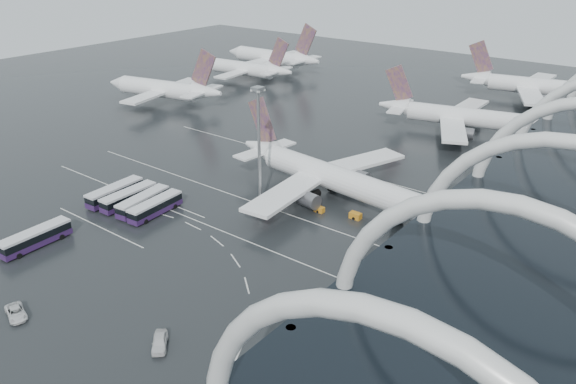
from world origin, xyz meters
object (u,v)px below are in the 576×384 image
Objects in this scene: jet_remote_far at (274,58)px; bus_row_near_c at (143,202)px; airliner_main at (328,176)px; gse_cart_belly_c at (319,209)px; airliner_gate_c at (538,87)px; jet_remote_west at (165,90)px; van_curve_a at (16,313)px; floodlight_mast at (259,135)px; bus_row_near_a at (115,192)px; airliner_gate_b at (463,117)px; van_curve_b at (160,342)px; bus_row_near_d at (155,207)px; gse_cart_belly_b at (412,208)px; bus_row_far_a at (35,238)px; gse_cart_belly_a at (355,216)px; jet_remote_mid at (248,69)px; bus_row_near_b at (129,197)px.

bus_row_near_c is (65.81, -124.97, -3.78)m from jet_remote_far.
airliner_main is 25.99× the size of gse_cart_belly_c.
airliner_gate_c is 1.17× the size of jet_remote_west.
bus_row_near_c is at bearing -143.87° from gse_cart_belly_c.
floodlight_mast reaches higher than van_curve_a.
floodlight_mast is (28.51, 16.37, 14.93)m from bus_row_near_a.
airliner_main is 1.05× the size of airliner_gate_b.
airliner_gate_c is at bearing 90.23° from airliner_main.
jet_remote_west reaches higher than van_curve_b.
jet_remote_west is (-87.75, 28.85, 0.57)m from airliner_main.
bus_row_near_d reaches higher than gse_cart_belly_b.
airliner_gate_c is 172.58m from bus_row_far_a.
gse_cart_belly_a is at bearing -64.97° from bus_row_near_c.
jet_remote_mid is 127.16m from gse_cart_belly_b.
jet_remote_west is at bearing 94.00° from jet_remote_far.
bus_row_near_c is 6.36× the size of gse_cart_belly_c.
van_curve_b is at bearing -133.51° from bus_row_near_c.
floodlight_mast reaches higher than gse_cart_belly_b.
airliner_gate_c reaches higher than gse_cart_belly_a.
jet_remote_mid is 8.47× the size of van_curve_b.
van_curve_a is 2.25× the size of gse_cart_belly_a.
bus_row_near_c is 39.17m from van_curve_a.
van_curve_b is at bearing -102.08° from airliner_gate_c.
gse_cart_belly_a is at bearing 44.99° from van_curve_b.
bus_row_near_a reaches higher than gse_cart_belly_a.
jet_remote_far is at bearing -84.71° from jet_remote_mid.
jet_remote_west is at bearing 55.13° from van_curve_a.
bus_row_near_b is at bearing -87.45° from bus_row_near_a.
jet_remote_mid is 116.53m from bus_row_near_a.
bus_row_near_a is at bearing -146.69° from gse_cart_belly_b.
airliner_gate_c is 153.11m from bus_row_near_a.
jet_remote_far is 3.58× the size of bus_row_far_a.
gse_cart_belly_c is at bearing -54.72° from bus_row_near_d.
bus_row_far_a is at bearing -126.93° from gse_cart_belly_c.
airliner_gate_c reaches higher than gse_cart_belly_b.
van_curve_b is (33.57, -27.43, -0.92)m from bus_row_near_d.
bus_row_near_d reaches higher than van_curve_b.
airliner_gate_c is at bearing -170.26° from jet_remote_far.
bus_row_near_b is at bearing 88.31° from bus_row_near_d.
bus_row_far_a is at bearing 108.90° from jet_remote_mid.
bus_row_far_a is (62.51, -147.69, -3.75)m from jet_remote_far.
bus_row_near_c is 0.52× the size of floodlight_mast.
jet_remote_west is 3.45× the size of bus_row_near_c.
airliner_gate_b is 9.70× the size of van_curve_a.
gse_cart_belly_c is at bearing -60.34° from airliner_main.
bus_row_near_b is 41.68m from gse_cart_belly_c.
gse_cart_belly_b is at bearing 140.61° from jet_remote_far.
bus_row_near_c is 22.96m from bus_row_far_a.
gse_cart_belly_c is at bearing -105.71° from airliner_gate_c.
bus_row_near_a is 1.02× the size of bus_row_far_a.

